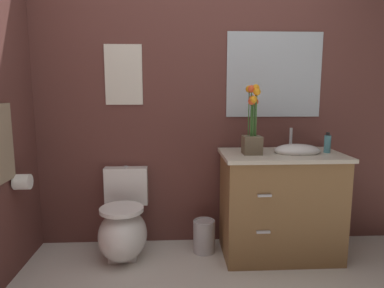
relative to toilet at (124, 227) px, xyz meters
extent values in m
cube|color=brown|center=(0.80, 0.30, 1.01)|extent=(4.19, 0.05, 2.50)
ellipsoid|color=white|center=(0.00, -0.05, -0.04)|extent=(0.38, 0.48, 0.40)
cube|color=white|center=(0.00, 0.00, -0.15)|extent=(0.22, 0.26, 0.18)
cube|color=white|center=(0.00, 0.24, 0.28)|extent=(0.36, 0.13, 0.32)
cylinder|color=white|center=(0.00, -0.07, 0.17)|extent=(0.34, 0.34, 0.03)
cylinder|color=#B7B7BC|center=(0.00, 0.24, 0.44)|extent=(0.04, 0.04, 0.02)
cube|color=brown|center=(1.25, -0.03, 0.16)|extent=(0.90, 0.52, 0.81)
cube|color=beige|center=(1.25, -0.03, 0.58)|extent=(0.94, 0.56, 0.03)
ellipsoid|color=white|center=(1.37, -0.03, 0.61)|extent=(0.36, 0.26, 0.10)
cylinder|color=#B7B7BC|center=(1.37, 0.13, 0.68)|extent=(0.02, 0.02, 0.18)
cube|color=#B7B7BC|center=(1.05, -0.30, 0.34)|extent=(0.10, 0.02, 0.02)
cube|color=#B7B7BC|center=(1.05, -0.30, 0.06)|extent=(0.10, 0.02, 0.02)
cube|color=brown|center=(1.01, -0.05, 0.66)|extent=(0.14, 0.14, 0.14)
cylinder|color=#386B2D|center=(1.02, -0.06, 0.92)|extent=(0.01, 0.01, 0.36)
sphere|color=orange|center=(1.02, -0.06, 1.10)|extent=(0.06, 0.06, 0.06)
cylinder|color=#386B2D|center=(1.03, -0.01, 0.86)|extent=(0.01, 0.01, 0.26)
sphere|color=#EA4C23|center=(1.03, -0.01, 0.99)|extent=(0.06, 0.06, 0.06)
cylinder|color=#386B2D|center=(1.01, -0.03, 0.87)|extent=(0.01, 0.01, 0.28)
sphere|color=#EA4C23|center=(1.01, -0.03, 1.01)|extent=(0.06, 0.06, 0.06)
cylinder|color=#386B2D|center=(0.98, -0.02, 0.91)|extent=(0.01, 0.01, 0.35)
sphere|color=orange|center=(0.98, -0.02, 1.09)|extent=(0.06, 0.06, 0.06)
cylinder|color=#386B2D|center=(0.99, -0.05, 0.91)|extent=(0.01, 0.01, 0.36)
sphere|color=#EA4C23|center=(0.99, -0.05, 1.09)|extent=(0.06, 0.06, 0.06)
cylinder|color=#386B2D|center=(0.99, -0.07, 0.87)|extent=(0.01, 0.01, 0.26)
sphere|color=#EA4C23|center=(0.99, -0.07, 1.00)|extent=(0.06, 0.06, 0.06)
cylinder|color=#386B2D|center=(1.00, -0.09, 0.87)|extent=(0.01, 0.01, 0.28)
sphere|color=orange|center=(1.00, -0.09, 1.01)|extent=(0.06, 0.06, 0.06)
cylinder|color=#386B2D|center=(1.03, -0.08, 0.90)|extent=(0.01, 0.01, 0.33)
sphere|color=orange|center=(1.03, -0.08, 1.07)|extent=(0.06, 0.06, 0.06)
cylinder|color=teal|center=(1.61, -0.02, 0.66)|extent=(0.05, 0.05, 0.14)
cylinder|color=black|center=(1.61, -0.02, 0.74)|extent=(0.03, 0.03, 0.02)
cylinder|color=#B7B7BC|center=(0.65, 0.04, -0.11)|extent=(0.18, 0.18, 0.26)
torus|color=#B7B7BC|center=(0.65, 0.04, 0.02)|extent=(0.18, 0.18, 0.01)
cube|color=silver|center=(0.00, 0.27, 1.21)|extent=(0.30, 0.01, 0.49)
cube|color=#B2BCC6|center=(1.25, 0.27, 1.21)|extent=(0.80, 0.01, 0.70)
cube|color=gray|center=(-0.73, -0.34, 0.74)|extent=(0.03, 0.28, 0.52)
cylinder|color=white|center=(-0.67, -0.20, 0.44)|extent=(0.11, 0.11, 0.11)
camera|label=1|loc=(0.41, -2.66, 1.09)|focal=32.53mm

